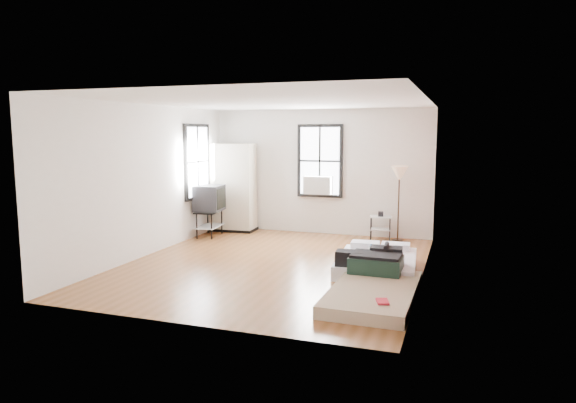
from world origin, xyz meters
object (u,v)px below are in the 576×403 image
(mattress_main, at_px, (376,262))
(floor_lamp, at_px, (399,177))
(mattress_bare, at_px, (374,285))
(wardrobe, at_px, (233,188))
(side_table, at_px, (381,221))
(tv_stand, at_px, (209,200))

(mattress_main, bearing_deg, floor_lamp, 84.82)
(mattress_main, distance_m, floor_lamp, 2.75)
(mattress_bare, xyz_separation_m, wardrobe, (-3.93, 3.78, 0.88))
(side_table, xyz_separation_m, floor_lamp, (0.38, -0.07, 0.96))
(floor_lamp, bearing_deg, mattress_bare, -88.08)
(mattress_bare, bearing_deg, tv_stand, 145.22)
(side_table, bearing_deg, wardrobe, -178.83)
(wardrobe, relative_size, side_table, 3.40)
(mattress_main, relative_size, floor_lamp, 1.12)
(side_table, bearing_deg, tv_stand, -166.69)
(side_table, xyz_separation_m, tv_stand, (-3.64, -0.86, 0.42))
(mattress_main, distance_m, wardrobe, 4.57)
(floor_lamp, bearing_deg, wardrobe, 180.00)
(mattress_bare, bearing_deg, mattress_main, 98.93)
(mattress_main, relative_size, wardrobe, 0.88)
(mattress_bare, xyz_separation_m, tv_stand, (-4.14, 2.99, 0.68))
(side_table, relative_size, floor_lamp, 0.38)
(wardrobe, relative_size, tv_stand, 1.79)
(mattress_bare, height_order, floor_lamp, floor_lamp)
(tv_stand, bearing_deg, mattress_main, -30.11)
(mattress_bare, bearing_deg, wardrobe, 137.15)
(mattress_main, bearing_deg, mattress_bare, -86.07)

